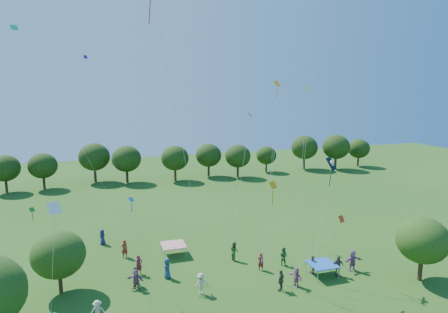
% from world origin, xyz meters
% --- Properties ---
extents(near_tree_north, '(4.07, 4.07, 5.00)m').
position_xyz_m(near_tree_north, '(-11.68, 19.14, 3.17)').
color(near_tree_north, '#422B19').
rests_on(near_tree_north, ground).
extents(near_tree_east, '(4.20, 4.20, 5.38)m').
position_xyz_m(near_tree_east, '(16.48, 12.16, 3.48)').
color(near_tree_east, '#422B19').
rests_on(near_tree_east, ground).
extents(treeline, '(88.01, 8.77, 6.77)m').
position_xyz_m(treeline, '(-1.73, 55.43, 4.09)').
color(treeline, '#422B19').
rests_on(treeline, ground).
extents(tent_red_stripe, '(2.20, 2.20, 1.10)m').
position_xyz_m(tent_red_stripe, '(-1.99, 23.42, 1.04)').
color(tent_red_stripe, red).
rests_on(tent_red_stripe, ground).
extents(tent_blue, '(2.20, 2.20, 1.10)m').
position_xyz_m(tent_blue, '(9.18, 15.36, 1.04)').
color(tent_blue, '#1B58B3').
rests_on(tent_blue, ground).
extents(crowd_person_0, '(0.50, 0.88, 1.74)m').
position_xyz_m(crowd_person_0, '(-3.37, 19.00, 0.87)').
color(crowd_person_0, navy).
rests_on(crowd_person_0, ground).
extents(crowd_person_1, '(0.74, 0.59, 1.73)m').
position_xyz_m(crowd_person_1, '(-6.46, 24.38, 0.86)').
color(crowd_person_1, maroon).
rests_on(crowd_person_1, ground).
extents(crowd_person_2, '(0.88, 0.69, 1.58)m').
position_xyz_m(crowd_person_2, '(-6.06, 18.48, 0.79)').
color(crowd_person_2, '#275C2C').
rests_on(crowd_person_2, ground).
extents(crowd_person_3, '(1.16, 0.63, 1.70)m').
position_xyz_m(crowd_person_3, '(-1.35, 15.61, 0.85)').
color(crowd_person_3, '#BBB295').
rests_on(crowd_person_3, ground).
extents(crowd_person_4, '(1.06, 1.01, 1.72)m').
position_xyz_m(crowd_person_4, '(4.75, 14.14, 0.86)').
color(crowd_person_4, '#433F36').
rests_on(crowd_person_4, ground).
extents(crowd_person_5, '(1.74, 0.64, 1.85)m').
position_xyz_m(crowd_person_5, '(12.24, 15.37, 0.93)').
color(crowd_person_5, '#834C83').
rests_on(crowd_person_5, ground).
extents(crowd_person_6, '(0.81, 0.88, 1.60)m').
position_xyz_m(crowd_person_6, '(-8.35, 28.32, 0.80)').
color(crowd_person_6, navy).
rests_on(crowd_person_6, ground).
extents(crowd_person_7, '(0.64, 0.46, 1.60)m').
position_xyz_m(crowd_person_7, '(4.66, 17.95, 0.80)').
color(crowd_person_7, maroon).
rests_on(crowd_person_7, ground).
extents(crowd_person_8, '(0.89, 0.91, 1.68)m').
position_xyz_m(crowd_person_8, '(6.99, 18.25, 0.84)').
color(crowd_person_8, '#2B6630').
rests_on(crowd_person_8, ground).
extents(crowd_person_9, '(1.06, 0.52, 1.59)m').
position_xyz_m(crowd_person_9, '(-9.00, 14.10, 0.80)').
color(crowd_person_9, '#C0B299').
rests_on(crowd_person_9, ground).
extents(crowd_person_10, '(0.47, 0.94, 1.57)m').
position_xyz_m(crowd_person_10, '(8.69, 16.05, 0.78)').
color(crowd_person_10, '#473F39').
rests_on(crowd_person_10, ground).
extents(crowd_person_11, '(1.59, 1.30, 1.65)m').
position_xyz_m(crowd_person_11, '(-6.07, 17.93, 0.82)').
color(crowd_person_11, '#8A5077').
rests_on(crowd_person_11, ground).
extents(crowd_person_13, '(0.77, 0.68, 1.73)m').
position_xyz_m(crowd_person_13, '(-5.54, 20.40, 0.87)').
color(crowd_person_13, maroon).
rests_on(crowd_person_13, ground).
extents(crowd_person_14, '(0.62, 0.94, 1.76)m').
position_xyz_m(crowd_person_14, '(3.15, 20.60, 0.88)').
color(crowd_person_14, '#2F642A').
rests_on(crowd_person_14, ground).
extents(crowd_person_16, '(1.11, 0.74, 1.74)m').
position_xyz_m(crowd_person_16, '(10.45, 14.93, 0.87)').
color(crowd_person_16, '#473C38').
rests_on(crowd_person_16, ground).
extents(crowd_person_17, '(0.89, 1.58, 1.60)m').
position_xyz_m(crowd_person_17, '(6.20, 14.38, 0.80)').
color(crowd_person_17, '#A45F88').
rests_on(crowd_person_17, ground).
extents(pirate_kite, '(3.98, 3.52, 8.77)m').
position_xyz_m(pirate_kite, '(9.86, 15.72, 9.47)').
color(pirate_kite, black).
extents(red_high_kite, '(3.40, 4.35, 22.49)m').
position_xyz_m(red_high_kite, '(-3.94, 15.73, 19.17)').
color(red_high_kite, red).
extents(small_kite_0, '(2.59, 2.54, 4.90)m').
position_xyz_m(small_kite_0, '(8.65, 12.86, 5.39)').
color(small_kite_0, '#EE360E').
extents(small_kite_1, '(0.70, 1.62, 7.21)m').
position_xyz_m(small_kite_1, '(4.48, 15.58, 7.41)').
color(small_kite_1, '#FF980D').
extents(small_kite_2, '(1.56, 1.62, 14.64)m').
position_xyz_m(small_kite_2, '(8.06, 17.11, 12.77)').
color(small_kite_2, '#C7D112').
extents(small_kite_3, '(9.37, 1.48, 3.59)m').
position_xyz_m(small_kite_3, '(-12.66, 26.62, 3.92)').
color(small_kite_3, '#217D16').
extents(small_kite_4, '(1.81, 1.14, 6.29)m').
position_xyz_m(small_kite_4, '(-5.92, 17.55, 6.33)').
color(small_kite_4, '#115DAF').
extents(small_kite_5, '(3.85, 3.85, 17.52)m').
position_xyz_m(small_kite_5, '(-7.78, 27.71, 12.77)').
color(small_kite_5, '#591688').
extents(small_kite_6, '(1.41, 3.25, 8.95)m').
position_xyz_m(small_kite_6, '(-10.75, 8.53, 8.77)').
color(small_kite_6, silver).
extents(small_kite_7, '(9.50, 1.79, 19.77)m').
position_xyz_m(small_kite_7, '(-12.34, 26.71, 15.90)').
color(small_kite_7, '#0AA37D').
extents(small_kite_8, '(4.49, 6.76, 11.94)m').
position_xyz_m(small_kite_8, '(6.29, 25.70, 10.79)').
color(small_kite_8, '#EC5E0D').
extents(small_kite_9, '(2.33, 2.72, 15.06)m').
position_xyz_m(small_kite_9, '(6.37, 19.30, 13.53)').
color(small_kite_9, orange).
extents(small_kite_10, '(2.34, 6.39, 22.11)m').
position_xyz_m(small_kite_10, '(4.74, 10.45, 17.25)').
color(small_kite_10, gold).
extents(small_kite_11, '(1.16, 1.16, 13.40)m').
position_xyz_m(small_kite_11, '(4.84, 15.99, 11.16)').
color(small_kite_11, green).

